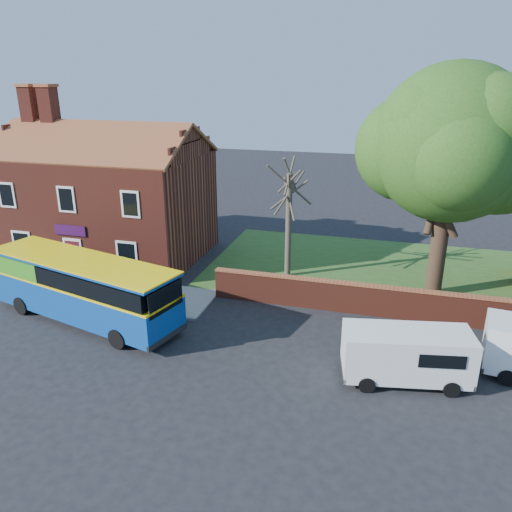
% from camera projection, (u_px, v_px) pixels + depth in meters
% --- Properties ---
extents(ground, '(120.00, 120.00, 0.00)m').
position_uv_depth(ground, '(115.00, 358.00, 20.95)').
color(ground, black).
rests_on(ground, ground).
extents(pavement, '(18.00, 3.50, 0.12)m').
position_uv_depth(pavement, '(58.00, 286.00, 27.91)').
color(pavement, gray).
rests_on(pavement, ground).
extents(kerb, '(18.00, 0.15, 0.14)m').
position_uv_depth(kerb, '(37.00, 298.00, 26.33)').
color(kerb, slate).
rests_on(kerb, ground).
extents(grass_strip, '(26.00, 12.00, 0.04)m').
position_uv_depth(grass_strip, '(428.00, 276.00, 29.36)').
color(grass_strip, '#426B28').
rests_on(grass_strip, ground).
extents(shop_building, '(12.30, 8.13, 10.50)m').
position_uv_depth(shop_building, '(107.00, 203.00, 31.95)').
color(shop_building, maroon).
rests_on(shop_building, ground).
extents(boundary_wall, '(22.00, 0.38, 1.60)m').
position_uv_depth(boundary_wall, '(434.00, 307.00, 23.66)').
color(boundary_wall, maroon).
rests_on(boundary_wall, ground).
extents(bus, '(10.51, 5.05, 3.10)m').
position_uv_depth(bus, '(79.00, 285.00, 23.76)').
color(bus, '#0D4498').
rests_on(bus, ground).
extents(van_near, '(5.07, 2.77, 2.11)m').
position_uv_depth(van_near, '(407.00, 354.00, 19.02)').
color(van_near, white).
rests_on(van_near, ground).
extents(large_tree, '(9.74, 7.71, 11.88)m').
position_uv_depth(large_tree, '(453.00, 148.00, 24.45)').
color(large_tree, black).
rests_on(large_tree, ground).
extents(bare_tree, '(2.49, 2.96, 6.63)m').
position_uv_depth(bare_tree, '(289.00, 220.00, 28.25)').
color(bare_tree, '#4C4238').
rests_on(bare_tree, ground).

